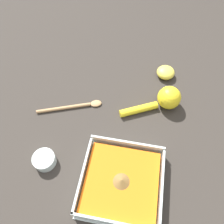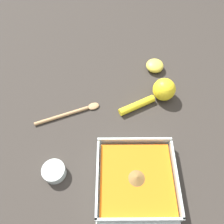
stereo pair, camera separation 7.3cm
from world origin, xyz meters
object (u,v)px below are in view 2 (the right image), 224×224
Objects in this scene: lemon_half at (155,66)px; wooden_spoon at (71,113)px; square_dish at (136,178)px; lemon_squeezer at (160,92)px; spice_bowl at (54,172)px.

wooden_spoon is at bearing 34.00° from lemon_half.
square_dish is 0.31m from lemon_squeezer.
square_dish is 3.36× the size of spice_bowl.
lemon_half reaches higher than spice_bowl.
square_dish is 1.01× the size of wooden_spoon.
square_dish is 0.24m from spice_bowl.
square_dish is at bearing -135.63° from lemon_squeezer.
wooden_spoon is (0.31, 0.21, -0.01)m from lemon_half.
spice_bowl is at bearing -118.32° from wooden_spoon.
lemon_squeezer is 0.32m from wooden_spoon.
wooden_spoon is at bearing 165.53° from lemon_squeezer.
spice_bowl is 0.33× the size of lemon_squeezer.
square_dish reaches higher than lemon_half.
square_dish is 0.45m from lemon_half.
wooden_spoon is at bearing -97.87° from spice_bowl.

